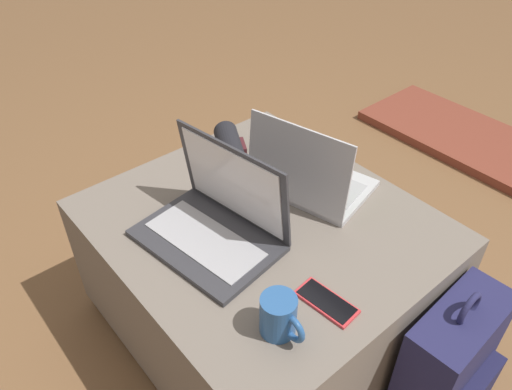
{
  "coord_description": "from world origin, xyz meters",
  "views": [
    {
      "loc": [
        0.8,
        -0.7,
        1.43
      ],
      "look_at": [
        -0.02,
        -0.01,
        0.55
      ],
      "focal_mm": 35.0,
      "sensor_mm": 36.0,
      "label": 1
    }
  ],
  "objects_px": {
    "backpack": "(448,368)",
    "wrist_brace": "(230,147)",
    "laptop_far": "(309,178)",
    "laptop_near": "(216,220)",
    "coffee_mug": "(280,316)",
    "cell_phone": "(326,302)"
  },
  "relations": [
    {
      "from": "wrist_brace",
      "to": "coffee_mug",
      "type": "height_order",
      "value": "coffee_mug"
    },
    {
      "from": "backpack",
      "to": "laptop_far",
      "type": "bearing_deg",
      "value": 86.76
    },
    {
      "from": "laptop_near",
      "to": "coffee_mug",
      "type": "relative_size",
      "value": 3.32
    },
    {
      "from": "laptop_far",
      "to": "wrist_brace",
      "type": "bearing_deg",
      "value": -1.08
    },
    {
      "from": "coffee_mug",
      "to": "laptop_far",
      "type": "bearing_deg",
      "value": 127.98
    },
    {
      "from": "backpack",
      "to": "wrist_brace",
      "type": "distance_m",
      "value": 0.92
    },
    {
      "from": "backpack",
      "to": "coffee_mug",
      "type": "relative_size",
      "value": 4.04
    },
    {
      "from": "laptop_near",
      "to": "coffee_mug",
      "type": "distance_m",
      "value": 0.35
    },
    {
      "from": "laptop_far",
      "to": "backpack",
      "type": "bearing_deg",
      "value": 165.85
    },
    {
      "from": "cell_phone",
      "to": "wrist_brace",
      "type": "xyz_separation_m",
      "value": [
        -0.63,
        0.2,
        0.04
      ]
    },
    {
      "from": "wrist_brace",
      "to": "coffee_mug",
      "type": "xyz_separation_m",
      "value": [
        0.62,
        -0.34,
        0.01
      ]
    },
    {
      "from": "laptop_far",
      "to": "wrist_brace",
      "type": "distance_m",
      "value": 0.31
    },
    {
      "from": "cell_phone",
      "to": "coffee_mug",
      "type": "relative_size",
      "value": 1.27
    },
    {
      "from": "laptop_far",
      "to": "wrist_brace",
      "type": "relative_size",
      "value": 1.69
    },
    {
      "from": "backpack",
      "to": "coffee_mug",
      "type": "distance_m",
      "value": 0.57
    },
    {
      "from": "laptop_far",
      "to": "backpack",
      "type": "height_order",
      "value": "laptop_far"
    },
    {
      "from": "laptop_far",
      "to": "cell_phone",
      "type": "xyz_separation_m",
      "value": [
        0.33,
        -0.27,
        -0.05
      ]
    },
    {
      "from": "cell_phone",
      "to": "backpack",
      "type": "xyz_separation_m",
      "value": [
        0.23,
        0.27,
        -0.27
      ]
    },
    {
      "from": "backpack",
      "to": "cell_phone",
      "type": "bearing_deg",
      "value": 135.56
    },
    {
      "from": "wrist_brace",
      "to": "coffee_mug",
      "type": "distance_m",
      "value": 0.7
    },
    {
      "from": "laptop_far",
      "to": "coffee_mug",
      "type": "relative_size",
      "value": 3.05
    },
    {
      "from": "laptop_near",
      "to": "backpack",
      "type": "bearing_deg",
      "value": 20.47
    }
  ]
}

